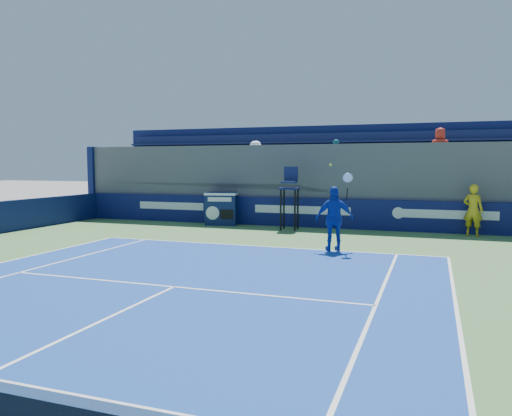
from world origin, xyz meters
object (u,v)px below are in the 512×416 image
(ball_person, at_px, (473,210))
(match_clock, at_px, (221,208))
(tennis_player, at_px, (335,219))
(umpire_chair, at_px, (290,191))

(ball_person, height_order, match_clock, ball_person)
(tennis_player, bearing_deg, ball_person, 49.10)
(umpire_chair, height_order, tennis_player, tennis_player)
(ball_person, xyz_separation_m, umpire_chair, (-6.64, -0.52, 0.59))
(umpire_chair, relative_size, tennis_player, 0.96)
(ball_person, bearing_deg, umpire_chair, 22.91)
(match_clock, distance_m, tennis_player, 7.38)
(umpire_chair, bearing_deg, match_clock, 170.74)
(umpire_chair, distance_m, tennis_player, 4.94)
(ball_person, distance_m, match_clock, 9.77)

